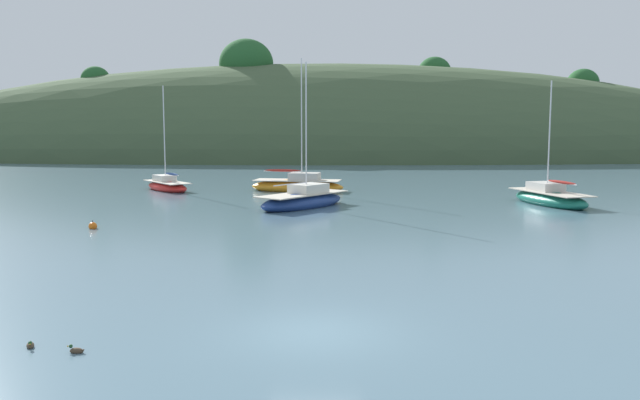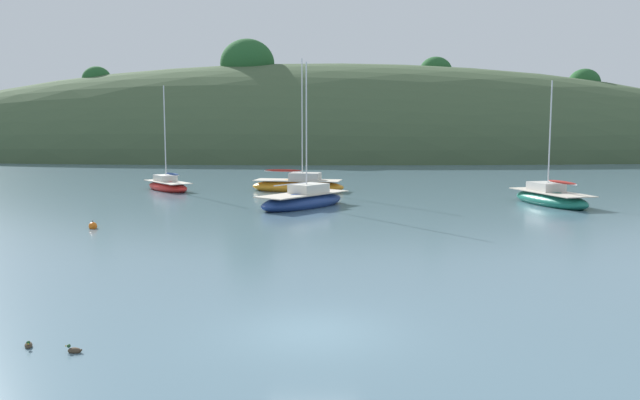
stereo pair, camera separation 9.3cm
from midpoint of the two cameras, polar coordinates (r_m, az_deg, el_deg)
The scene contains 9 objects.
ground_plane at distance 17.58m, azimuth -0.46°, elevation -11.46°, with size 400.00×400.00×0.00m, color slate.
far_shoreline_hill at distance 105.96m, azimuth 0.38°, elevation 3.70°, with size 150.00×36.00×34.05m.
sailboat_black_sloop at distance 43.28m, azimuth -1.40°, elevation -0.03°, with size 6.75×7.59×9.82m.
sailboat_navy_dinghy at distance 47.37m, azimuth 19.57°, elevation 0.15°, with size 4.42×7.82×8.70m.
sailboat_red_portside at distance 53.80m, azimuth -1.86°, elevation 1.28°, with size 8.03×3.89×11.06m.
sailboat_white_near at distance 55.86m, azimuth -13.16°, elevation 1.23°, with size 5.37×6.15×8.90m.
mooring_buoy_inner at distance 36.41m, azimuth -19.20°, elevation -2.18°, with size 0.44×0.44×0.54m.
duck_lone_right at distance 17.92m, azimuth -24.03°, elevation -11.52°, with size 0.30×0.41×0.24m.
duck_straggler at distance 17.11m, azimuth -20.57°, elevation -12.23°, with size 0.43×0.23×0.24m.
Camera 2 is at (0.34, -16.71, 5.45)m, focal length 36.54 mm.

